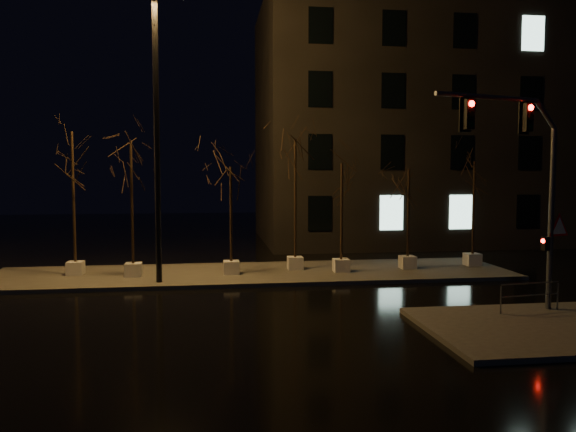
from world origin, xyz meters
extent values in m
plane|color=black|center=(0.00, 0.00, 0.00)|extent=(90.00, 90.00, 0.00)
cube|color=#44433D|center=(0.00, 6.00, 0.07)|extent=(22.00, 5.00, 0.15)
cube|color=#44433D|center=(7.50, -3.50, 0.07)|extent=(7.00, 5.00, 0.15)
cube|color=black|center=(14.00, 18.00, 7.50)|extent=(25.00, 12.00, 15.00)
cube|color=silver|center=(-7.41, 6.40, 0.43)|extent=(0.65, 0.65, 0.55)
cylinder|color=black|center=(-7.41, 6.40, 3.38)|extent=(0.11, 0.11, 5.35)
cube|color=silver|center=(-4.98, 5.66, 0.43)|extent=(0.65, 0.65, 0.55)
cylinder|color=black|center=(-4.98, 5.66, 3.16)|extent=(0.11, 0.11, 4.91)
cube|color=silver|center=(-0.99, 5.68, 0.43)|extent=(0.65, 0.65, 0.55)
cylinder|color=black|center=(-0.99, 5.68, 2.66)|extent=(0.11, 0.11, 3.92)
cube|color=silver|center=(1.82, 6.46, 0.43)|extent=(0.65, 0.65, 0.55)
cylinder|color=black|center=(1.82, 6.46, 3.26)|extent=(0.11, 0.11, 5.13)
cube|color=silver|center=(3.68, 5.57, 0.43)|extent=(0.65, 0.65, 0.55)
cylinder|color=black|center=(3.68, 5.57, 2.74)|extent=(0.11, 0.11, 4.08)
cube|color=silver|center=(6.79, 6.02, 0.43)|extent=(0.65, 0.65, 0.55)
cylinder|color=black|center=(6.79, 6.02, 2.62)|extent=(0.11, 0.11, 3.83)
cube|color=silver|center=(10.00, 6.37, 0.43)|extent=(0.65, 0.65, 0.55)
cylinder|color=black|center=(10.00, 6.37, 2.79)|extent=(0.11, 0.11, 4.18)
cylinder|color=#565A5E|center=(8.53, -1.74, 2.93)|extent=(0.17, 0.17, 5.57)
cylinder|color=#565A5E|center=(6.00, -2.48, 6.49)|extent=(3.60, 1.16, 0.13)
cube|color=black|center=(7.46, -2.05, 5.98)|extent=(0.32, 0.27, 0.83)
cube|color=black|center=(5.32, -2.67, 5.98)|extent=(0.32, 0.27, 0.83)
cube|color=black|center=(8.33, -1.80, 2.19)|extent=(0.24, 0.22, 0.42)
cone|color=red|center=(8.81, -1.71, 2.65)|extent=(0.93, 0.30, 0.96)
sphere|color=#FF0C07|center=(8.53, -1.74, 6.26)|extent=(0.17, 0.17, 0.17)
cylinder|color=black|center=(-3.82, 4.29, 5.62)|extent=(0.22, 0.22, 10.94)
cylinder|color=#565A5E|center=(6.73, -2.16, 0.57)|extent=(0.05, 0.05, 0.83)
cylinder|color=#565A5E|center=(8.74, -1.89, 0.57)|extent=(0.05, 0.05, 0.83)
cylinder|color=#565A5E|center=(7.73, -2.03, 1.03)|extent=(2.02, 0.31, 0.04)
cylinder|color=#565A5E|center=(7.73, -2.03, 0.66)|extent=(2.02, 0.31, 0.04)
camera|label=1|loc=(-1.82, -17.61, 4.33)|focal=35.00mm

